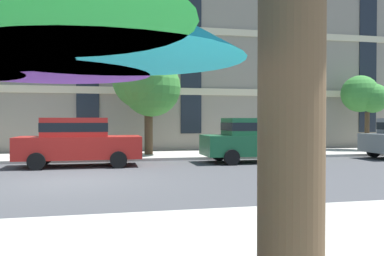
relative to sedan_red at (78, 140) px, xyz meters
The scene contains 7 objects.
ground_plane 3.82m from the sedan_red, 88.51° to the right, with size 120.00×120.00×0.00m, color #424244.
sidewalk_far 3.23m from the sedan_red, 88.23° to the left, with size 56.00×3.60×0.12m, color #B2ADA3.
apartment_building 12.54m from the sedan_red, 89.51° to the left, with size 47.24×12.08×12.80m.
sedan_red is the anchor object (origin of this frame).
sedan_green 6.90m from the sedan_red, ahead, with size 4.40×1.98×1.78m.
street_tree_middle 4.75m from the sedan_red, 47.16° to the left, with size 3.11×2.81×4.93m.
street_tree_right 15.05m from the sedan_red, 14.07° to the left, with size 2.25×2.17×4.09m.
Camera 1 is at (0.94, -11.23, 1.69)m, focal length 36.83 mm.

